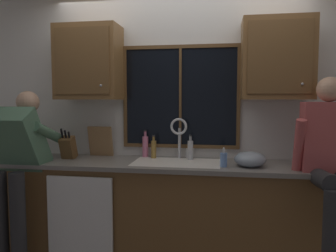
{
  "coord_description": "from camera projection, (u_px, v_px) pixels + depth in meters",
  "views": [
    {
      "loc": [
        0.42,
        -3.26,
        1.5
      ],
      "look_at": [
        -0.06,
        -0.3,
        1.26
      ],
      "focal_mm": 35.0,
      "sensor_mm": 36.0,
      "label": 1
    }
  ],
  "objects": [
    {
      "name": "back_wall",
      "position": [
        179.0,
        121.0,
        3.35
      ],
      "size": [
        5.78,
        0.12,
        2.55
      ],
      "primitive_type": "cube",
      "color": "silver",
      "rests_on": "floor"
    },
    {
      "name": "window_glass",
      "position": [
        180.0,
        97.0,
        3.26
      ],
      "size": [
        1.1,
        0.02,
        0.95
      ],
      "primitive_type": "cube",
      "color": "black"
    },
    {
      "name": "window_frame_top",
      "position": [
        181.0,
        47.0,
        3.21
      ],
      "size": [
        1.17,
        0.02,
        0.04
      ],
      "primitive_type": "cube",
      "color": "brown"
    },
    {
      "name": "window_frame_bottom",
      "position": [
        180.0,
        146.0,
        3.29
      ],
      "size": [
        1.17,
        0.02,
        0.04
      ],
      "primitive_type": "cube",
      "color": "brown"
    },
    {
      "name": "window_frame_left",
      "position": [
        125.0,
        97.0,
        3.34
      ],
      "size": [
        0.03,
        0.02,
        0.95
      ],
      "primitive_type": "cube",
      "color": "brown"
    },
    {
      "name": "window_frame_right",
      "position": [
        239.0,
        97.0,
        3.16
      ],
      "size": [
        0.03,
        0.02,
        0.95
      ],
      "primitive_type": "cube",
      "color": "brown"
    },
    {
      "name": "window_mullion_center",
      "position": [
        180.0,
        97.0,
        3.25
      ],
      "size": [
        0.02,
        0.02,
        0.95
      ],
      "primitive_type": "cube",
      "color": "brown"
    },
    {
      "name": "lower_cabinet_run",
      "position": [
        174.0,
        213.0,
        3.07
      ],
      "size": [
        3.38,
        0.58,
        0.88
      ],
      "primitive_type": "cube",
      "color": "brown",
      "rests_on": "floor"
    },
    {
      "name": "countertop",
      "position": [
        174.0,
        165.0,
        3.01
      ],
      "size": [
        3.44,
        0.62,
        0.04
      ],
      "primitive_type": "cube",
      "color": "slate",
      "rests_on": "lower_cabinet_run"
    },
    {
      "name": "dishwasher_front",
      "position": [
        80.0,
        218.0,
        2.88
      ],
      "size": [
        0.6,
        0.02,
        0.74
      ],
      "primitive_type": "cube",
      "color": "white"
    },
    {
      "name": "upper_cabinet_left",
      "position": [
        89.0,
        63.0,
        3.21
      ],
      "size": [
        0.62,
        0.36,
        0.72
      ],
      "color": "brown"
    },
    {
      "name": "upper_cabinet_right",
      "position": [
        277.0,
        59.0,
        2.93
      ],
      "size": [
        0.62,
        0.36,
        0.72
      ],
      "color": "brown"
    },
    {
      "name": "sink",
      "position": [
        176.0,
        173.0,
        3.03
      ],
      "size": [
        0.8,
        0.46,
        0.21
      ],
      "color": "white",
      "rests_on": "lower_cabinet_run"
    },
    {
      "name": "faucet",
      "position": [
        180.0,
        133.0,
        3.17
      ],
      "size": [
        0.18,
        0.09,
        0.4
      ],
      "color": "silver",
      "rests_on": "countertop"
    },
    {
      "name": "person_standing",
      "position": [
        16.0,
        159.0,
        2.92
      ],
      "size": [
        0.53,
        0.68,
        1.58
      ],
      "color": "#262628",
      "rests_on": "floor"
    },
    {
      "name": "person_sitting_on_counter",
      "position": [
        331.0,
        151.0,
        2.54
      ],
      "size": [
        0.54,
        0.59,
        1.26
      ],
      "color": "#262628",
      "rests_on": "countertop"
    },
    {
      "name": "knife_block",
      "position": [
        68.0,
        148.0,
        3.2
      ],
      "size": [
        0.12,
        0.18,
        0.32
      ],
      "color": "brown",
      "rests_on": "countertop"
    },
    {
      "name": "cutting_board",
      "position": [
        101.0,
        141.0,
        3.35
      ],
      "size": [
        0.25,
        0.08,
        0.31
      ],
      "primitive_type": "cube",
      "rotation": [
        0.21,
        0.0,
        0.0
      ],
      "color": "#997047",
      "rests_on": "countertop"
    },
    {
      "name": "mixing_bowl",
      "position": [
        250.0,
        159.0,
        2.84
      ],
      "size": [
        0.27,
        0.27,
        0.14
      ],
      "primitive_type": "ellipsoid",
      "color": "#8C99A8",
      "rests_on": "countertop"
    },
    {
      "name": "soap_dispenser",
      "position": [
        224.0,
        159.0,
        2.82
      ],
      "size": [
        0.06,
        0.07,
        0.17
      ],
      "color": "#668CCC",
      "rests_on": "countertop"
    },
    {
      "name": "bottle_green_glass",
      "position": [
        190.0,
        150.0,
        3.15
      ],
      "size": [
        0.05,
        0.05,
        0.24
      ],
      "color": "#B7B7BC",
      "rests_on": "countertop"
    },
    {
      "name": "bottle_tall_clear",
      "position": [
        154.0,
        149.0,
        3.23
      ],
      "size": [
        0.05,
        0.05,
        0.23
      ],
      "color": "olive",
      "rests_on": "countertop"
    },
    {
      "name": "bottle_amber_small",
      "position": [
        145.0,
        146.0,
        3.3
      ],
      "size": [
        0.06,
        0.06,
        0.27
      ],
      "color": "pink",
      "rests_on": "countertop"
    }
  ]
}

